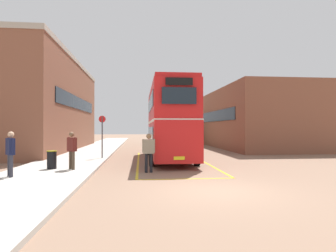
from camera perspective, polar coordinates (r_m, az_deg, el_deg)
ground_plane at (r=23.81m, az=0.20°, el=-5.35°), size 135.60×135.60×0.00m
sidewalk_left at (r=26.37m, az=-14.60°, el=-4.70°), size 4.00×57.60×0.14m
brick_building_left at (r=28.56m, az=-23.53°, el=3.80°), size 6.24×19.49×8.25m
depot_building_right at (r=32.33m, az=16.84°, el=1.29°), size 9.00×17.96×5.99m
double_decker_bus at (r=18.64m, az=0.15°, el=0.99°), size 2.79×10.32×4.75m
single_deck_bus at (r=39.22m, az=1.19°, el=-1.00°), size 3.07×9.01×3.02m
pedestrian_boarding at (r=13.28m, az=-3.88°, el=-4.75°), size 0.60×0.27×1.80m
pedestrian_waiting_near at (r=13.96m, az=-18.66°, el=-4.12°), size 0.51×0.50×1.74m
pedestrian_waiting_far at (r=12.85m, az=-28.97°, el=-4.27°), size 0.49×0.53×1.79m
litter_bin at (r=14.58m, az=-22.20°, el=-6.24°), size 0.46×0.46×0.86m
bus_stop_sign at (r=18.78m, az=-13.02°, el=-1.28°), size 0.44×0.08×2.71m
bay_marking_yellow at (r=16.88m, az=0.80°, el=-7.40°), size 4.19×12.32×0.01m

